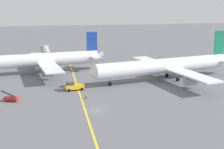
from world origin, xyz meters
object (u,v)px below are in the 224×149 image
(airliner_being_pushed, at_px, (165,66))
(jet_bridge, at_px, (46,51))
(airliner_at_gate_left, at_px, (40,60))
(pushback_tug, at_px, (74,86))
(gse_belt_loader_portside, at_px, (11,98))
(ground_crew_marshaller_foreground, at_px, (86,96))

(airliner_being_pushed, distance_m, jet_bridge, 62.80)
(airliner_at_gate_left, relative_size, pushback_tug, 5.70)
(jet_bridge, bearing_deg, pushback_tug, -81.45)
(airliner_at_gate_left, height_order, gse_belt_loader_portside, airliner_at_gate_left)
(airliner_at_gate_left, height_order, ground_crew_marshaller_foreground, airliner_at_gate_left)
(gse_belt_loader_portside, bearing_deg, airliner_at_gate_left, 77.17)
(gse_belt_loader_portside, distance_m, ground_crew_marshaller_foreground, 20.93)
(airliner_at_gate_left, relative_size, gse_belt_loader_portside, 10.34)
(airliner_at_gate_left, bearing_deg, gse_belt_loader_portside, -102.83)
(airliner_being_pushed, distance_m, ground_crew_marshaller_foreground, 34.74)
(pushback_tug, distance_m, gse_belt_loader_portside, 19.89)
(airliner_being_pushed, bearing_deg, pushback_tug, -169.06)
(airliner_at_gate_left, xyz_separation_m, gse_belt_loader_portside, (-7.86, -34.53, -4.32))
(airliner_being_pushed, relative_size, pushback_tug, 6.25)
(pushback_tug, bearing_deg, jet_bridge, 98.55)
(jet_bridge, bearing_deg, airliner_being_pushed, -49.11)
(pushback_tug, height_order, jet_bridge, jet_bridge)
(airliner_being_pushed, xyz_separation_m, jet_bridge, (-41.11, 47.47, -0.68))
(airliner_being_pushed, xyz_separation_m, gse_belt_loader_portside, (-51.24, -14.31, -4.19))
(airliner_at_gate_left, distance_m, airliner_being_pushed, 47.86)
(airliner_at_gate_left, relative_size, airliner_being_pushed, 0.91)
(airliner_being_pushed, distance_m, gse_belt_loader_portside, 53.36)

